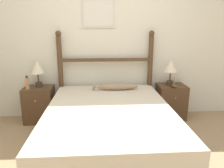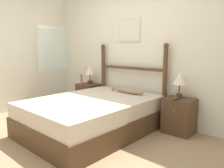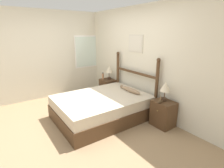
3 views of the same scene
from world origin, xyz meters
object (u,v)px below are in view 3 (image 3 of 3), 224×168
nightstand_right (163,114)px  table_lamp_left (109,70)px  model_boat (160,102)px  bottle (103,76)px  fish_pillow (130,90)px  nightstand_left (108,88)px  bed (102,107)px  table_lamp_right (165,88)px

nightstand_right → table_lamp_left: table_lamp_left is taller
model_boat → bottle: bearing=179.3°
model_boat → fish_pillow: model_boat is taller
nightstand_right → fish_pillow: 0.97m
nightstand_left → model_boat: bearing=-3.2°
table_lamp_left → bottle: table_lamp_left is taller
nightstand_left → fish_pillow: size_ratio=0.80×
bed → table_lamp_left: (-1.05, 0.91, 0.58)m
bottle → table_lamp_right: bearing=3.1°
table_lamp_right → bed: bearing=-139.2°
table_lamp_left → model_boat: bearing=-4.6°
bed → nightstand_right: 1.37m
bottle → fish_pillow: 1.33m
nightstand_left → nightstand_right: 2.12m
nightstand_left → nightstand_right: size_ratio=1.00×
nightstand_right → table_lamp_right: size_ratio=1.36×
nightstand_right → nightstand_left: bearing=180.0°
bed → table_lamp_left: size_ratio=5.05×
model_boat → fish_pillow: (-0.90, -0.02, 0.00)m
bed → fish_pillow: size_ratio=2.96×
table_lamp_right → nightstand_left: bearing=-179.3°
nightstand_left → model_boat: (2.11, -0.12, 0.30)m
table_lamp_right → bottle: 2.22m
bed → table_lamp_right: bearing=40.8°
fish_pillow → nightstand_left: bearing=173.7°
nightstand_right → table_lamp_left: (-2.11, 0.05, 0.56)m
table_lamp_left → bottle: (-0.13, -0.14, -0.19)m
bed → model_boat: model_boat is taller
nightstand_left → table_lamp_right: table_lamp_right is taller
model_boat → nightstand_left: bearing=176.8°
bed → model_boat: size_ratio=12.23×
nightstand_right → fish_pillow: (-0.92, -0.13, 0.30)m
bed → fish_pillow: bearing=78.8°
table_lamp_left → table_lamp_right: (2.08, -0.02, 0.00)m
nightstand_left → bottle: (-0.12, -0.09, 0.37)m
nightstand_left → bed: bearing=-39.1°
nightstand_right → model_boat: 0.32m
nightstand_left → table_lamp_left: (0.01, 0.05, 0.56)m
table_lamp_left → table_lamp_right: bearing=-0.6°
nightstand_left → table_lamp_left: 0.57m
table_lamp_left → model_boat: 2.12m
bed → nightstand_right: (1.06, 0.86, 0.01)m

